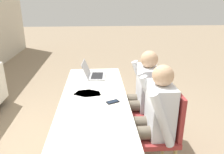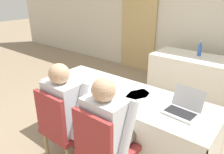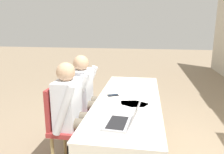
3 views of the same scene
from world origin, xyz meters
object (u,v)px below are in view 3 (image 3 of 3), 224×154
object	(u,v)px
chair_near_right	(66,122)
person_checkered_shirt	(88,93)
laptop	(122,121)
cell_phone	(113,95)
person_white_shirt	(75,109)
chair_near_left	(81,104)

from	to	relation	value
chair_near_right	person_checkered_shirt	distance (m)	0.58
laptop	cell_phone	xyz separation A→B (m)	(-0.77, -0.20, -0.04)
person_white_shirt	chair_near_left	bearing A→B (deg)	10.82
laptop	cell_phone	distance (m)	0.80
cell_phone	person_white_shirt	world-z (taller)	person_white_shirt
chair_near_right	person_checkered_shirt	world-z (taller)	person_checkered_shirt
cell_phone	person_checkered_shirt	distance (m)	0.42
person_white_shirt	chair_near_right	bearing A→B (deg)	90.00
cell_phone	chair_near_left	xyz separation A→B (m)	(-0.19, -0.47, -0.22)
cell_phone	person_white_shirt	size ratio (longest dim) A/B	0.12
cell_phone	chair_near_right	xyz separation A→B (m)	(0.35, -0.47, -0.22)
person_checkered_shirt	chair_near_left	bearing A→B (deg)	90.00
chair_near_left	chair_near_right	size ratio (longest dim) A/B	1.00
chair_near_left	person_white_shirt	size ratio (longest dim) A/B	0.78
laptop	cell_phone	world-z (taller)	laptop
laptop	person_white_shirt	xyz separation A→B (m)	(-0.42, -0.57, -0.10)
cell_phone	person_checkered_shirt	bearing A→B (deg)	-143.89
chair_near_right	person_checkered_shirt	bearing A→B (deg)	-10.82
chair_near_left	person_checkered_shirt	size ratio (longest dim) A/B	0.78
chair_near_left	person_checkered_shirt	bearing A→B (deg)	-90.00
cell_phone	person_white_shirt	xyz separation A→B (m)	(0.35, -0.37, -0.06)
person_checkered_shirt	person_white_shirt	xyz separation A→B (m)	(0.55, 0.00, 0.00)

